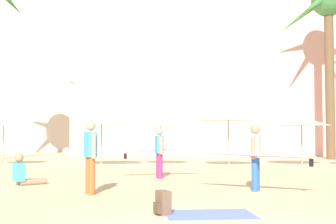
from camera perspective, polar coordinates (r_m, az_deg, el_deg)
hotel_pink at (r=35.43m, az=8.71°, el=8.33°), size 22.94×11.87×16.52m
hotel_tower_gray at (r=44.12m, az=-18.18°, el=9.85°), size 19.47×11.68×22.00m
palm_tree_left at (r=27.65m, az=19.83°, el=11.20°), size 5.75×6.12×10.05m
cafe_umbrella_0 at (r=19.66m, az=7.71°, el=-0.48°), size 2.39×2.39×2.43m
cafe_umbrella_1 at (r=20.18m, az=-8.48°, el=-0.75°), size 2.78×2.78×2.42m
cafe_umbrella_2 at (r=20.45m, az=-0.99°, el=-1.30°), size 2.19×2.19×2.16m
cafe_umbrella_3 at (r=21.67m, az=-20.24°, el=-1.00°), size 2.03×2.03×2.30m
cafe_umbrella_7 at (r=21.09m, az=16.66°, el=-1.19°), size 2.65×2.65×2.16m
beach_towel at (r=8.07m, az=5.37°, el=-12.90°), size 1.65×1.20×0.01m
backpack at (r=8.03m, az=-0.67°, el=-11.55°), size 0.33×0.35×0.42m
person_far_left at (r=11.33m, az=11.21°, el=-5.39°), size 3.02×1.61×1.66m
person_near_right at (r=13.19m, az=-17.84°, el=-7.53°), size 0.91×0.88×0.88m
person_far_right at (r=14.56m, az=-1.09°, el=-4.91°), size 2.87×1.04×1.63m
person_mid_left at (r=10.77m, az=-9.87°, el=-5.29°), size 0.39×0.57×1.73m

